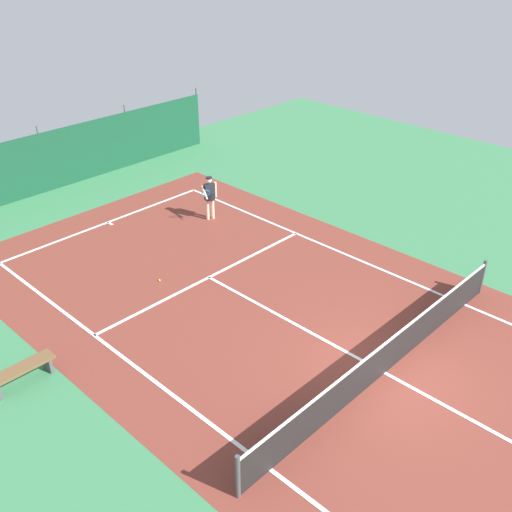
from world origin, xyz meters
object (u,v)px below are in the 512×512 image
at_px(tennis_net, 386,357).
at_px(courtside_bench, 22,371).
at_px(tennis_player, 210,195).
at_px(tennis_ball_near_player, 159,280).

distance_m(tennis_net, courtside_bench, 8.71).
distance_m(tennis_player, courtside_bench, 9.76).
bearing_deg(tennis_net, tennis_ball_near_player, 99.28).
bearing_deg(courtside_bench, tennis_player, 20.64).
height_order(tennis_net, courtside_bench, tennis_net).
bearing_deg(courtside_bench, tennis_ball_near_player, 14.62).
bearing_deg(courtside_bench, tennis_net, -43.54).
bearing_deg(tennis_net, courtside_bench, 136.46).
bearing_deg(tennis_ball_near_player, courtside_bench, -165.38).
relative_size(tennis_net, courtside_bench, 6.33).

